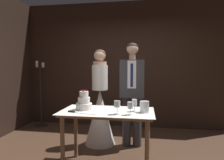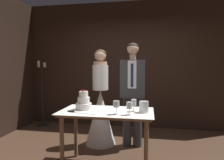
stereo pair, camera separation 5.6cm
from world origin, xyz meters
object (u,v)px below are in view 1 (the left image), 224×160
object	(u,v)px
wine_glass_far	(117,105)
cake_knife	(76,112)
cake_table	(107,119)
groom	(132,89)
bride	(100,110)
hurricane_candle	(144,107)
tiered_cake	(84,103)
wine_glass_middle	(134,103)
candle_stand	(41,96)
wine_glass_near	(130,106)

from	to	relation	value
wine_glass_far	cake_knife	bearing A→B (deg)	-178.79
cake_knife	wine_glass_far	xyz separation A→B (m)	(0.53, 0.01, 0.12)
cake_table	groom	world-z (taller)	groom
wine_glass_far	bride	distance (m)	1.13
hurricane_candle	bride	distance (m)	1.17
wine_glass_far	hurricane_candle	bearing A→B (deg)	25.92
groom	tiered_cake	bearing A→B (deg)	-128.12
wine_glass_middle	candle_stand	size ratio (longest dim) A/B	0.11
cake_table	wine_glass_near	size ratio (longest dim) A/B	7.72
bride	candle_stand	bearing A→B (deg)	152.79
wine_glass_near	candle_stand	size ratio (longest dim) A/B	0.11
cake_knife	hurricane_candle	size ratio (longest dim) A/B	2.79
wine_glass_near	hurricane_candle	bearing A→B (deg)	43.79
wine_glass_middle	cake_table	bearing A→B (deg)	-176.01
cake_table	tiered_cake	distance (m)	0.40
tiered_cake	wine_glass_far	size ratio (longest dim) A/B	1.61
cake_knife	bride	xyz separation A→B (m)	(0.09, 1.01, -0.18)
cake_table	bride	world-z (taller)	bride
tiered_cake	candle_stand	size ratio (longest dim) A/B	0.18
wine_glass_middle	cake_knife	bearing A→B (deg)	-164.39
hurricane_candle	groom	xyz separation A→B (m)	(-0.21, 0.83, 0.13)
wine_glass_near	wine_glass_middle	xyz separation A→B (m)	(0.04, 0.20, -0.00)
cake_knife	wine_glass_far	size ratio (longest dim) A/B	2.40
cake_table	hurricane_candle	bearing A→B (deg)	-0.56
cake_table	wine_glass_near	xyz separation A→B (m)	(0.33, -0.17, 0.23)
cake_table	wine_glass_middle	world-z (taller)	wine_glass_middle
cake_table	cake_knife	world-z (taller)	cake_knife
wine_glass_near	wine_glass_far	xyz separation A→B (m)	(-0.16, 0.00, 0.01)
wine_glass_far	groom	world-z (taller)	groom
wine_glass_near	groom	world-z (taller)	groom
tiered_cake	bride	world-z (taller)	bride
cake_table	hurricane_candle	distance (m)	0.53
wine_glass_middle	wine_glass_far	bearing A→B (deg)	-136.51
candle_stand	bride	bearing A→B (deg)	-27.21
tiered_cake	wine_glass_far	bearing A→B (deg)	-22.01
cake_knife	groom	bearing A→B (deg)	70.76
hurricane_candle	bride	xyz separation A→B (m)	(-0.79, 0.83, -0.25)
wine_glass_near	wine_glass_middle	bearing A→B (deg)	78.20
wine_glass_far	bride	size ratio (longest dim) A/B	0.10
wine_glass_near	hurricane_candle	size ratio (longest dim) A/B	1.10
cake_table	wine_glass_middle	distance (m)	0.43
cake_knife	wine_glass_far	bearing A→B (deg)	15.19
groom	bride	bearing A→B (deg)	179.94
candle_stand	wine_glass_near	bearing A→B (deg)	-39.39
hurricane_candle	candle_stand	xyz separation A→B (m)	(-2.40, 1.66, -0.18)
wine_glass_near	bride	bearing A→B (deg)	121.59
tiered_cake	cake_knife	world-z (taller)	tiered_cake
cake_table	bride	size ratio (longest dim) A/B	0.74
tiered_cake	wine_glass_near	world-z (taller)	tiered_cake
groom	candle_stand	distance (m)	2.35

